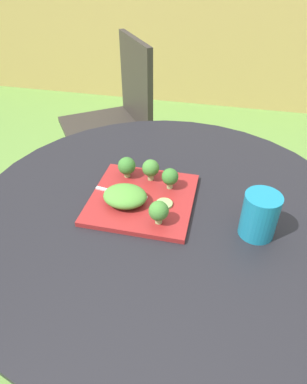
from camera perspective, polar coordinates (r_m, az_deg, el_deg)
The scene contains 13 objects.
ground_plane at distance 1.51m, azimuth 1.30°, elevation -24.00°, with size 12.00×12.00×0.00m, color #669342.
bamboo_fence at distance 3.27m, azimuth 11.35°, elevation 24.31°, with size 8.00×0.08×1.23m, color tan.
patio_table at distance 1.09m, azimuth 1.68°, elevation -10.96°, with size 1.07×1.07×0.73m.
patio_chair at distance 1.97m, azimuth -5.89°, elevation 13.38°, with size 0.61×0.61×0.90m.
salad_plate at distance 0.95m, azimuth -1.88°, elevation -1.13°, with size 0.28×0.28×0.01m, color maroon.
drinking_glass at distance 0.86m, azimuth 17.23°, elevation -4.05°, with size 0.09×0.09×0.12m.
fork at distance 0.96m, azimuth -4.65°, elevation -0.45°, with size 0.15×0.04×0.00m.
lettuce_mound at distance 0.92m, azimuth -4.78°, elevation -0.68°, with size 0.12×0.10×0.05m, color #519338.
broccoli_floret_0 at distance 1.01m, azimuth -4.49°, elevation 4.33°, with size 0.05×0.05×0.06m.
broccoli_floret_1 at distance 0.96m, azimuth 3.05°, elevation 2.48°, with size 0.05×0.05×0.06m.
broccoli_floret_2 at distance 0.84m, azimuth 0.78°, elevation -3.21°, with size 0.05×0.05×0.06m.
broccoli_floret_3 at distance 0.99m, azimuth -0.47°, elevation 3.98°, with size 0.05×0.05×0.07m.
cucumber_slice_0 at distance 0.92m, azimuth 1.87°, elevation -1.99°, with size 0.05×0.05×0.01m, color #8EB766.
Camera 1 is at (0.13, -0.71, 1.33)m, focal length 31.92 mm.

